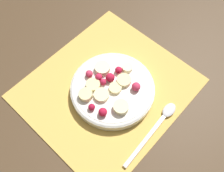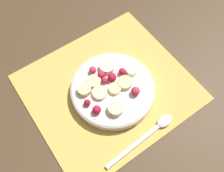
# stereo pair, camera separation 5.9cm
# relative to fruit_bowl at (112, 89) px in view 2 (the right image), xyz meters

# --- Properties ---
(ground_plane) EXTENTS (3.00, 3.00, 0.00)m
(ground_plane) POSITION_rel_fruit_bowl_xyz_m (0.00, 0.02, -0.02)
(ground_plane) COLOR #4C3823
(placemat) EXTENTS (0.39, 0.35, 0.01)m
(placemat) POSITION_rel_fruit_bowl_xyz_m (0.00, 0.02, -0.02)
(placemat) COLOR #E0B251
(placemat) RESTS_ON ground_plane
(fruit_bowl) EXTENTS (0.20, 0.20, 0.05)m
(fruit_bowl) POSITION_rel_fruit_bowl_xyz_m (0.00, 0.00, 0.00)
(fruit_bowl) COLOR silver
(fruit_bowl) RESTS_ON placemat
(spoon) EXTENTS (0.19, 0.03, 0.01)m
(spoon) POSITION_rel_fruit_bowl_xyz_m (0.02, -0.14, -0.01)
(spoon) COLOR silver
(spoon) RESTS_ON placemat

